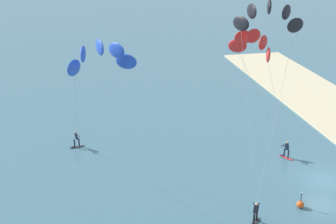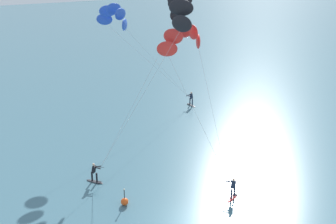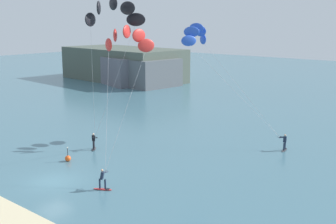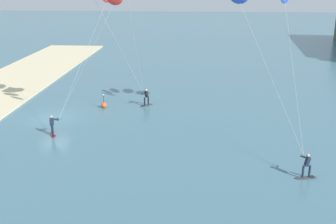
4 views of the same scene
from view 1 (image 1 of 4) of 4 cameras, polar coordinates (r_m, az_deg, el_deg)
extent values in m
plane|color=#426B7A|center=(40.47, 19.13, -8.08)|extent=(240.00, 240.00, 0.00)
ellipsoid|color=red|center=(43.09, 14.59, -5.56)|extent=(1.49, 1.04, 0.08)
cube|color=black|center=(43.27, 14.15, -5.32)|extent=(0.38, 0.39, 0.02)
cylinder|color=#192338|center=(42.79, 14.88, -5.14)|extent=(0.14, 0.14, 0.78)
cylinder|color=#192338|center=(43.01, 14.41, -4.95)|extent=(0.14, 0.14, 0.78)
cube|color=#192338|center=(42.60, 14.73, -4.22)|extent=(0.43, 0.42, 0.63)
sphere|color=tan|center=(42.42, 14.79, -3.71)|extent=(0.20, 0.20, 0.20)
cylinder|color=black|center=(42.16, 14.24, -4.23)|extent=(0.23, 0.52, 0.03)
cylinder|color=#192338|center=(42.27, 14.61, -4.15)|extent=(0.48, 0.50, 0.15)
cylinder|color=#192338|center=(42.40, 14.39, -4.04)|extent=(0.09, 0.60, 0.15)
ellipsoid|color=red|center=(36.97, 8.72, 8.23)|extent=(0.88, 1.49, 1.10)
ellipsoid|color=red|center=(36.33, 9.46, 9.25)|extent=(0.34, 1.49, 1.10)
ellipsoid|color=red|center=(35.51, 10.67, 9.39)|extent=(0.84, 1.50, 1.10)
ellipsoid|color=red|center=(34.83, 11.86, 8.54)|extent=(1.26, 1.29, 1.10)
ellipsoid|color=red|center=(34.59, 12.49, 7.02)|extent=(1.49, 0.88, 1.10)
cylinder|color=#B2B2B7|center=(39.34, 11.66, 1.39)|extent=(0.13, 4.94, 9.21)
cylinder|color=#B2B2B7|center=(38.24, 13.43, 0.63)|extent=(3.31, 3.69, 9.21)
ellipsoid|color=#333338|center=(33.81, 10.86, -13.48)|extent=(1.27, 1.35, 0.08)
cube|color=black|center=(34.09, 11.18, -13.07)|extent=(0.40, 0.40, 0.02)
cylinder|color=black|center=(33.40, 10.75, -13.07)|extent=(0.14, 0.14, 0.78)
cylinder|color=black|center=(33.73, 11.08, -12.70)|extent=(0.14, 0.14, 0.78)
cube|color=black|center=(33.18, 11.00, -11.90)|extent=(0.44, 0.44, 0.63)
sphere|color=beige|center=(32.95, 11.06, -11.30)|extent=(0.20, 0.20, 0.20)
cylinder|color=black|center=(33.56, 11.02, -11.17)|extent=(0.52, 0.24, 0.03)
cylinder|color=black|center=(33.31, 10.83, -11.37)|extent=(0.60, 0.10, 0.15)
cylinder|color=black|center=(33.31, 11.22, -11.40)|extent=(0.49, 0.48, 0.15)
ellipsoid|color=black|center=(35.12, 15.71, 10.45)|extent=(0.96, 1.71, 1.10)
ellipsoid|color=black|center=(34.90, 14.65, 12.04)|extent=(1.44, 1.44, 1.10)
ellipsoid|color=black|center=(34.78, 12.62, 12.79)|extent=(1.71, 0.95, 1.10)
ellipsoid|color=black|center=(34.82, 10.48, 12.35)|extent=(1.72, 0.33, 1.10)
ellipsoid|color=black|center=(34.99, 9.16, 10.93)|extent=(1.71, 0.96, 1.10)
cylinder|color=#B2B2B7|center=(33.76, 13.40, -0.35)|extent=(4.95, 4.18, 11.30)
cylinder|color=#B2B2B7|center=(33.69, 10.05, -0.12)|extent=(6.44, 0.52, 11.30)
ellipsoid|color=#333338|center=(44.57, -11.36, -4.30)|extent=(0.65, 1.54, 0.08)
cube|color=black|center=(44.48, -11.88, -4.33)|extent=(0.34, 0.33, 0.02)
cylinder|color=#192338|center=(44.42, -11.12, -3.76)|extent=(0.14, 0.14, 0.78)
cylinder|color=#192338|center=(44.34, -11.67, -3.85)|extent=(0.14, 0.14, 0.78)
cube|color=#192338|center=(44.09, -11.46, -3.00)|extent=(0.36, 0.37, 0.63)
sphere|color=tan|center=(43.92, -11.50, -2.50)|extent=(0.20, 0.20, 0.20)
cylinder|color=black|center=(43.54, -11.30, -3.10)|extent=(0.54, 0.15, 0.03)
cylinder|color=#192338|center=(43.79, -11.25, -2.90)|extent=(0.55, 0.42, 0.15)
cylinder|color=#192338|center=(43.75, -11.53, -2.94)|extent=(0.61, 0.18, 0.15)
ellipsoid|color=blue|center=(31.32, -11.75, 5.47)|extent=(1.55, 1.14, 1.10)
ellipsoid|color=blue|center=(31.24, -10.63, 7.19)|extent=(1.66, 0.59, 1.10)
ellipsoid|color=blue|center=(31.45, -8.58, 8.06)|extent=(1.66, 0.67, 1.10)
ellipsoid|color=blue|center=(31.87, -6.50, 7.71)|extent=(1.51, 1.20, 1.10)
ellipsoid|color=blue|center=(32.30, -5.27, 6.34)|extent=(1.14, 1.55, 1.10)
cylinder|color=#B2B2B7|center=(37.38, -11.47, 0.27)|extent=(9.50, 0.25, 9.18)
cylinder|color=#B2B2B7|center=(37.80, -8.73, 0.71)|extent=(8.68, 3.90, 9.18)
sphere|color=#EA5119|center=(36.08, 16.29, -11.09)|extent=(0.56, 0.56, 0.56)
cylinder|color=#262628|center=(35.75, 16.40, -10.24)|extent=(0.06, 0.06, 0.70)
sphere|color=#F2F2CC|center=(35.54, 16.47, -9.68)|extent=(0.12, 0.12, 0.12)
camera|label=2|loc=(44.98, 55.78, 10.67)|focal=45.88mm
camera|label=3|loc=(70.27, 22.67, 15.01)|focal=46.25mm
camera|label=4|loc=(65.79, -6.43, 15.62)|focal=45.12mm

